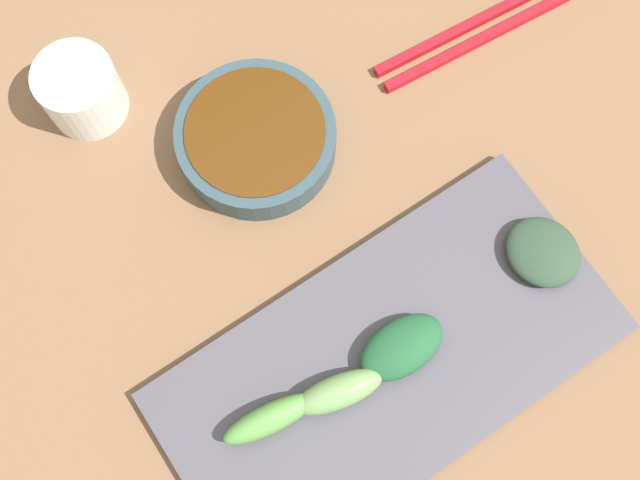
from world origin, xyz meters
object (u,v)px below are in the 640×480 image
at_px(chopsticks, 491,25).
at_px(tea_cup, 81,91).
at_px(sauce_bowl, 256,138).
at_px(serving_plate, 388,361).

distance_m(chopsticks, tea_cup, 0.37).
height_order(sauce_bowl, chopsticks, sauce_bowl).
relative_size(chopsticks, tea_cup, 3.39).
height_order(serving_plate, tea_cup, tea_cup).
relative_size(serving_plate, tea_cup, 5.29).
height_order(serving_plate, chopsticks, serving_plate).
height_order(chopsticks, tea_cup, tea_cup).
relative_size(sauce_bowl, chopsticks, 0.58).
bearing_deg(tea_cup, chopsticks, 68.58).
xyz_separation_m(sauce_bowl, tea_cup, (-0.12, -0.10, 0.01)).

